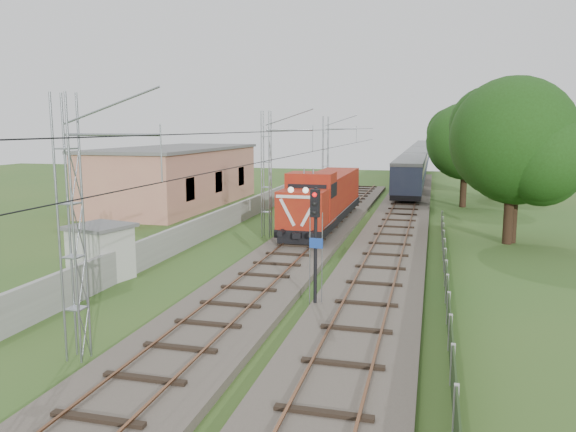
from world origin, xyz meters
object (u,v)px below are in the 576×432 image
(relay_hut, at_px, (101,252))
(coach_rake, at_px, (419,156))
(signal_post, at_px, (315,227))
(locomotive, at_px, (324,197))

(relay_hut, bearing_deg, coach_rake, 79.80)
(signal_post, distance_m, relay_hut, 10.80)
(signal_post, bearing_deg, coach_rake, 88.43)
(signal_post, relative_size, relay_hut, 1.58)
(locomotive, height_order, signal_post, signal_post)
(coach_rake, bearing_deg, locomotive, -95.39)
(locomotive, bearing_deg, signal_post, -80.26)
(locomotive, xyz_separation_m, coach_rake, (5.00, 52.97, 0.23))
(coach_rake, distance_m, relay_hut, 70.03)
(signal_post, xyz_separation_m, relay_hut, (-10.46, 1.87, -1.97))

